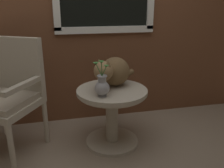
{
  "coord_description": "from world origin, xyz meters",
  "views": [
    {
      "loc": [
        -0.26,
        -1.85,
        1.27
      ],
      "look_at": [
        0.19,
        0.11,
        0.6
      ],
      "focal_mm": 38.13,
      "sensor_mm": 36.0,
      "label": 1
    }
  ],
  "objects_px": {
    "wicker_side_table": "(112,107)",
    "pewter_vase_with_ivy": "(102,86)",
    "wicker_chair": "(8,91)",
    "cat": "(113,71)"
  },
  "relations": [
    {
      "from": "wicker_side_table",
      "to": "wicker_chair",
      "type": "distance_m",
      "value": 0.93
    },
    {
      "from": "wicker_side_table",
      "to": "cat",
      "type": "bearing_deg",
      "value": 70.17
    },
    {
      "from": "wicker_side_table",
      "to": "pewter_vase_with_ivy",
      "type": "xyz_separation_m",
      "value": [
        -0.12,
        -0.15,
        0.27
      ]
    },
    {
      "from": "wicker_side_table",
      "to": "cat",
      "type": "xyz_separation_m",
      "value": [
        0.03,
        0.09,
        0.31
      ]
    },
    {
      "from": "cat",
      "to": "pewter_vase_with_ivy",
      "type": "bearing_deg",
      "value": -121.92
    },
    {
      "from": "wicker_chair",
      "to": "cat",
      "type": "distance_m",
      "value": 0.94
    },
    {
      "from": "wicker_side_table",
      "to": "pewter_vase_with_ivy",
      "type": "height_order",
      "value": "pewter_vase_with_ivy"
    },
    {
      "from": "wicker_chair",
      "to": "wicker_side_table",
      "type": "bearing_deg",
      "value": -8.53
    },
    {
      "from": "wicker_chair",
      "to": "cat",
      "type": "bearing_deg",
      "value": -2.91
    },
    {
      "from": "pewter_vase_with_ivy",
      "to": "cat",
      "type": "bearing_deg",
      "value": 58.08
    }
  ]
}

